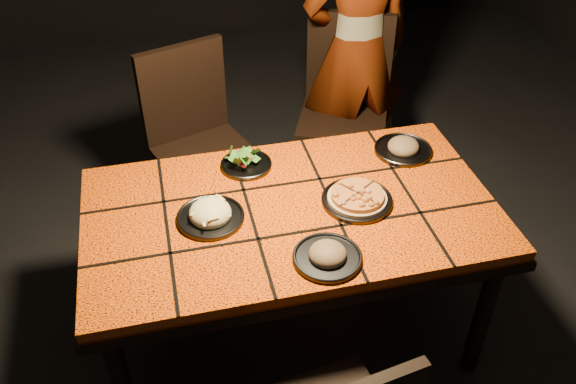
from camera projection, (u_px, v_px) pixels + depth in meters
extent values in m
cube|color=black|center=(290.00, 333.00, 2.86)|extent=(6.00, 7.00, 0.04)
cube|color=#FF5508|center=(291.00, 212.00, 2.40)|extent=(1.60, 0.90, 0.05)
cube|color=black|center=(291.00, 221.00, 2.42)|extent=(1.62, 0.92, 0.04)
cylinder|color=black|center=(483.00, 316.00, 2.49)|extent=(0.07, 0.07, 0.66)
cylinder|color=black|center=(119.00, 251.00, 2.79)|extent=(0.07, 0.07, 0.66)
cylinder|color=black|center=(412.00, 205.00, 3.05)|extent=(0.07, 0.07, 0.66)
cube|color=black|center=(206.00, 156.00, 3.11)|extent=(0.58, 0.58, 0.04)
cube|color=black|center=(183.00, 92.00, 3.08)|extent=(0.45, 0.19, 0.50)
cylinder|color=black|center=(194.00, 227.00, 3.07)|extent=(0.04, 0.04, 0.47)
cylinder|color=black|center=(257.00, 202.00, 3.22)|extent=(0.04, 0.04, 0.47)
cylinder|color=black|center=(164.00, 189.00, 3.31)|extent=(0.04, 0.04, 0.47)
cylinder|color=black|center=(224.00, 167.00, 3.47)|extent=(0.04, 0.04, 0.47)
cube|color=black|center=(343.00, 120.00, 3.36)|extent=(0.62, 0.62, 0.04)
cube|color=black|center=(349.00, 57.00, 3.35)|extent=(0.45, 0.23, 0.51)
cylinder|color=black|center=(303.00, 175.00, 3.40)|extent=(0.04, 0.04, 0.48)
cylinder|color=black|center=(371.00, 182.00, 3.35)|extent=(0.04, 0.04, 0.48)
cylinder|color=black|center=(312.00, 138.00, 3.69)|extent=(0.04, 0.04, 0.48)
cylinder|color=black|center=(375.00, 144.00, 3.64)|extent=(0.04, 0.04, 0.48)
imported|color=brown|center=(357.00, 50.00, 3.28)|extent=(0.63, 0.43, 1.68)
cylinder|color=#323237|center=(357.00, 201.00, 2.40)|extent=(0.28, 0.28, 0.01)
torus|color=#323237|center=(357.00, 199.00, 2.40)|extent=(0.28, 0.28, 0.01)
cylinder|color=tan|center=(357.00, 198.00, 2.39)|extent=(0.33, 0.33, 0.01)
cylinder|color=#CA7234|center=(357.00, 195.00, 2.39)|extent=(0.29, 0.29, 0.02)
cylinder|color=#323237|center=(211.00, 218.00, 2.32)|extent=(0.26, 0.26, 0.01)
torus|color=#323237|center=(210.00, 216.00, 2.32)|extent=(0.26, 0.26, 0.01)
ellipsoid|color=#F3E3A0|center=(210.00, 212.00, 2.30)|extent=(0.15, 0.15, 0.09)
cylinder|color=#323237|center=(246.00, 165.00, 2.59)|extent=(0.22, 0.22, 0.01)
torus|color=#323237|center=(246.00, 164.00, 2.59)|extent=(0.22, 0.22, 0.01)
cylinder|color=#323237|center=(327.00, 258.00, 2.15)|extent=(0.25, 0.25, 0.01)
torus|color=#323237|center=(327.00, 256.00, 2.15)|extent=(0.25, 0.25, 0.01)
ellipsoid|color=brown|center=(328.00, 253.00, 2.13)|extent=(0.15, 0.15, 0.08)
cylinder|color=#323237|center=(403.00, 150.00, 2.68)|extent=(0.25, 0.25, 0.01)
torus|color=#323237|center=(403.00, 149.00, 2.67)|extent=(0.25, 0.25, 0.01)
ellipsoid|color=brown|center=(404.00, 145.00, 2.66)|extent=(0.15, 0.15, 0.08)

